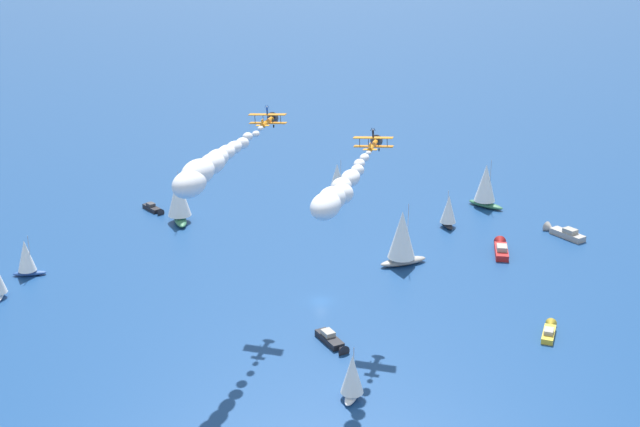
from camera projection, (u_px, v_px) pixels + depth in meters
ground_plane at (321, 301)px, 163.39m from camera, size 2000.00×2000.00×0.00m
sailboat_far_port at (337, 180)px, 223.14m from camera, size 7.57×6.84×10.31m
sailboat_far_stbd at (486, 185)px, 214.38m from camera, size 10.23×5.89×12.99m
motorboat_inshore at (154, 209)px, 212.96m from camera, size 8.27×3.74×2.33m
sailboat_offshore at (26, 258)px, 173.73m from camera, size 6.26×6.36×9.00m
sailboat_trailing at (402, 238)px, 178.21m from camera, size 8.48×10.98×14.10m
motorboat_ahead at (563, 232)px, 196.61m from camera, size 11.14×5.90×3.14m
motorboat_mid_cluster at (549, 331)px, 150.29m from camera, size 4.40×8.26×2.33m
sailboat_outer_ring_a at (179, 198)px, 203.61m from camera, size 10.22×8.75×13.63m
motorboat_outer_ring_b at (333, 341)px, 146.54m from camera, size 8.94×5.54×2.54m
sailboat_outer_ring_c at (448, 211)px, 201.11m from camera, size 6.43×6.35×9.11m
motorboat_outer_ring_e at (501, 249)px, 186.96m from camera, size 7.75×10.83×3.15m
sailboat_outer_ring_f at (352, 376)px, 129.24m from camera, size 4.79×6.93×8.66m
biplane_lead at (268, 121)px, 153.68m from camera, size 7.19×7.07×3.60m
wingwalker_lead at (267, 109)px, 152.97m from camera, size 0.88×0.46×1.77m
smoke_trail_lead at (206, 168)px, 125.28m from camera, size 17.95×35.58×4.79m
biplane_wingman at (373, 144)px, 147.75m from camera, size 7.19×7.07×3.60m
wingwalker_wingman at (373, 132)px, 147.04m from camera, size 0.88×0.46×1.77m
smoke_trail_wingman at (338, 192)px, 121.82m from camera, size 16.01×32.53×3.83m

